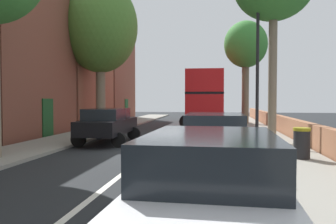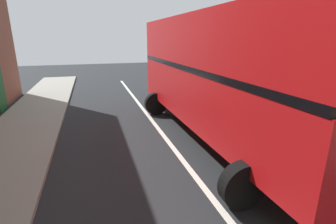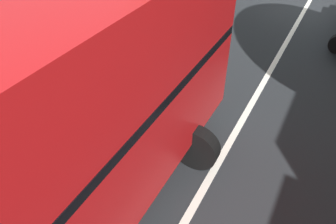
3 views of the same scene
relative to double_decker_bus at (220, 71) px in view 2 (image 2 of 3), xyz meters
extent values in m
cube|color=#194C23|center=(-8.17, 6.11, -1.30)|extent=(0.08, 1.10, 2.10)
cube|color=red|center=(0.00, -0.01, -0.80)|extent=(2.57, 10.06, 1.70)
cube|color=black|center=(0.00, -0.01, 0.13)|extent=(2.59, 9.96, 0.16)
cube|color=red|center=(0.00, -0.01, 0.96)|extent=(2.57, 10.06, 1.50)
cube|color=black|center=(-0.03, 4.99, -0.72)|extent=(2.20, 0.08, 1.19)
cylinder|color=black|center=(-1.30, 3.40, -1.85)|extent=(1.00, 0.31, 1.00)
cylinder|color=black|center=(1.26, 3.42, -1.85)|extent=(1.00, 0.31, 1.00)
cylinder|color=black|center=(-1.26, -3.43, -1.85)|extent=(1.00, 0.31, 1.00)
cylinder|color=brown|center=(3.10, 0.93, 0.52)|extent=(0.57, 0.57, 5.50)
camera|label=1|loc=(0.87, -27.00, -0.31)|focal=36.28mm
camera|label=2|loc=(-4.00, -7.16, 1.01)|focal=26.43mm
camera|label=3|loc=(-3.02, 0.99, 2.93)|focal=34.47mm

